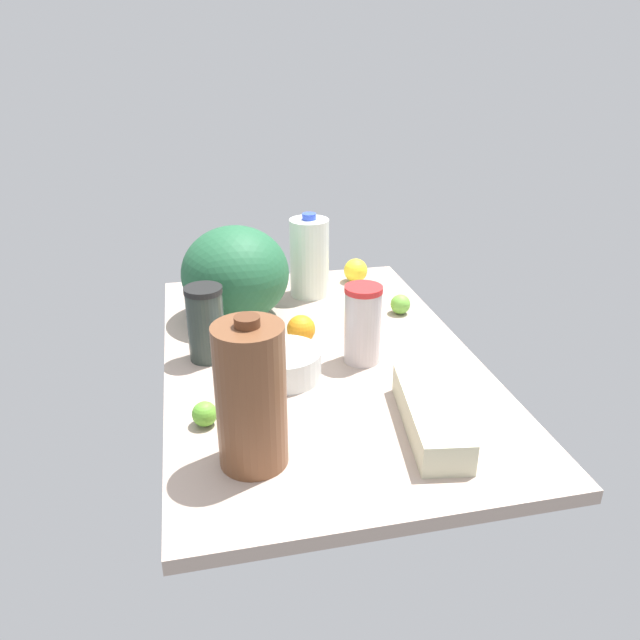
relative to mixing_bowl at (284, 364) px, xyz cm
name	(u,v)px	position (x,y,z in cm)	size (l,w,h in cm)	color
countertop	(320,362)	(8.11, -10.48, -4.89)	(120.00, 76.00, 3.00)	tan
mixing_bowl	(284,364)	(0.00, 0.00, 0.00)	(17.56, 17.56, 6.78)	silver
milk_jug	(309,257)	(49.00, -16.21, 8.57)	(11.81, 11.81, 25.48)	white
tumbler_cup	(363,324)	(4.01, -20.07, 6.40)	(9.11, 9.11, 19.51)	beige
chocolate_milk_jug	(251,396)	(-30.09, 10.63, 10.72)	(12.89, 12.89, 29.78)	brown
shaker_bottle	(206,323)	(13.26, 16.75, 6.08)	(9.20, 9.20, 18.87)	#303A34
egg_carton	(431,415)	(-27.41, -25.51, -0.09)	(31.19, 10.00, 6.59)	beige
watermelon	(235,274)	(36.55, 7.17, 9.75)	(29.62, 29.62, 26.28)	#245E3A
lemon_loose	(356,270)	(56.36, -32.93, 0.44)	(7.65, 7.65, 7.65)	yellow
lime_far_back	(400,304)	(29.08, -38.72, -0.55)	(5.68, 5.68, 5.68)	#6DB43D
orange_near_front	(301,329)	(17.04, -7.43, 0.33)	(7.44, 7.44, 7.44)	orange
lime_beside_bowl	(205,414)	(-16.07, 19.02, -0.79)	(5.21, 5.21, 5.21)	#5FAA32
lemon_by_jug	(365,299)	(32.53, -29.25, 0.51)	(7.80, 7.80, 7.80)	yellow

